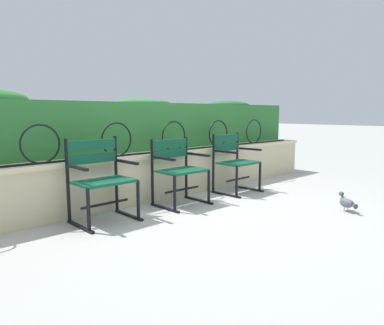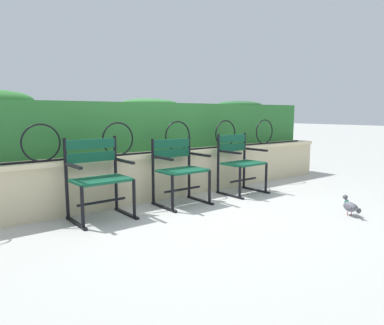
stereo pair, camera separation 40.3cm
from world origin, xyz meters
TOP-DOWN VIEW (x-y plane):
  - ground_plane at (0.00, 0.00)m, footprint 60.00×60.00m
  - stone_wall at (0.00, 0.74)m, footprint 6.43×0.41m
  - iron_arch_fence at (-0.22, 0.66)m, footprint 5.91×0.02m
  - hedge_row at (-0.02, 1.17)m, footprint 6.30×0.53m
  - park_chair_left at (-1.13, 0.31)m, footprint 0.63×0.53m
  - park_chair_centre at (-0.06, 0.28)m, footprint 0.61×0.52m
  - park_chair_right at (1.01, 0.25)m, footprint 0.60×0.53m
  - pigeon_near_chairs at (1.15, -1.36)m, footprint 0.18×0.28m

SIDE VIEW (x-z plane):
  - ground_plane at x=0.00m, z-range 0.00..0.00m
  - pigeon_near_chairs at x=1.15m, z-range 0.00..0.22m
  - stone_wall at x=0.00m, z-range 0.00..0.63m
  - park_chair_centre at x=-0.06m, z-range 0.04..0.88m
  - park_chair_right at x=1.01m, z-range 0.03..0.89m
  - park_chair_left at x=-1.13m, z-range 0.03..0.92m
  - iron_arch_fence at x=-0.22m, z-range 0.60..1.02m
  - hedge_row at x=-0.02m, z-range 0.60..1.39m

